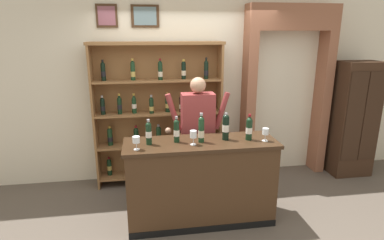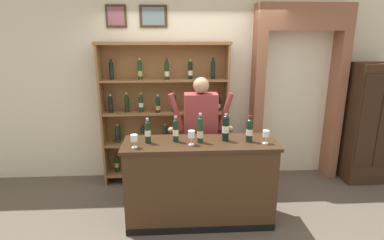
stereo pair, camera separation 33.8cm
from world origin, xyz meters
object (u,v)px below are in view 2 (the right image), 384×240
Objects in this scene: wine_shelf at (165,112)px; tasting_counter at (200,182)px; wine_glass_left at (134,139)px; wine_glass_spare at (266,134)px; tasting_bottle_brunello at (200,129)px; tasting_bottle_vin_santo at (148,131)px; side_cabinet at (369,124)px; shopkeeper at (201,126)px; tasting_bottle_riserva at (176,130)px; tasting_bottle_prosecco at (249,130)px; wine_glass_right at (191,135)px; tasting_bottle_grappa at (226,127)px.

wine_shelf is 1.19× the size of tasting_counter.
wine_glass_spare is at bearing 2.10° from wine_glass_left.
tasting_bottle_brunello is (-0.00, -0.01, 0.66)m from tasting_counter.
tasting_bottle_vin_santo is (-0.59, -0.00, 0.64)m from tasting_counter.
side_cabinet is 11.78× the size of wine_glass_spare.
shopkeeper is 5.55× the size of tasting_bottle_riserva.
side_cabinet is at bearing 20.30° from tasting_bottle_brunello.
tasting_bottle_prosecco is at bearing 157.25° from wine_glass_spare.
tasting_bottle_brunello is (0.59, -0.01, 0.01)m from tasting_bottle_vin_santo.
wine_glass_right is (-2.70, -1.04, 0.22)m from side_cabinet.
tasting_counter is at bearing -95.80° from shopkeeper.
wine_shelf is 1.33m from tasting_bottle_grappa.
tasting_bottle_prosecco is (0.56, -0.01, -0.01)m from tasting_bottle_brunello.
tasting_bottle_brunello reaches higher than tasting_bottle_grappa.
side_cabinet is 10.95× the size of wine_glass_right.
tasting_bottle_riserva is (-0.33, -0.49, 0.11)m from shopkeeper.
tasting_bottle_grappa is at bearing 170.13° from tasting_bottle_prosecco.
shopkeeper is 10.21× the size of wine_glass_right.
tasting_bottle_brunello reaches higher than wine_glass_right.
tasting_bottle_riserva is 0.83m from tasting_bottle_prosecco.
wine_glass_spare is at bearing -3.94° from tasting_bottle_vin_santo.
tasting_counter is 10.73× the size of wine_glass_right.
wine_glass_right is (0.17, -0.12, -0.03)m from tasting_bottle_riserva.
tasting_bottle_vin_santo is 0.85× the size of tasting_bottle_brunello.
wine_glass_left is (-1.28, -0.12, -0.04)m from tasting_bottle_prosecco.
side_cabinet is 5.28× the size of tasting_bottle_brunello.
shopkeeper is 5.24× the size of tasting_bottle_grappa.
side_cabinet is at bearing 21.81° from tasting_bottle_grappa.
side_cabinet is at bearing -3.69° from wine_shelf.
tasting_counter is at bearing -174.87° from tasting_bottle_grappa.
wine_shelf is 6.81× the size of tasting_bottle_prosecco.
tasting_counter is 5.17× the size of tasting_bottle_brunello.
side_cabinet is 1.02× the size of tasting_counter.
tasting_bottle_prosecco is at bearing -0.75° from tasting_bottle_brunello.
wine_glass_right is at bearing 179.69° from wine_glass_spare.
tasting_bottle_vin_santo is 0.59m from tasting_bottle_brunello.
tasting_bottle_grappa is (0.88, 0.03, 0.02)m from tasting_bottle_vin_santo.
side_cabinet reaches higher than tasting_bottle_grappa.
tasting_counter is 11.90× the size of wine_glass_left.
tasting_bottle_brunello is at bearing 35.95° from wine_glass_right.
tasting_bottle_grappa reaches higher than tasting_counter.
tasting_bottle_vin_santo is 0.20m from wine_glass_left.
shopkeeper is at bearing 75.58° from wine_glass_right.
wine_glass_left reaches higher than tasting_counter.
shopkeeper is 0.91m from wine_glass_spare.
tasting_counter is 11.54× the size of wine_glass_spare.
shopkeeper is 0.83m from tasting_bottle_vin_santo.
wine_glass_spare is 0.83m from wine_glass_right.
wine_glass_left is (-0.14, -0.14, -0.03)m from tasting_bottle_vin_santo.
tasting_bottle_riserva is at bearing 176.62° from tasting_bottle_prosecco.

